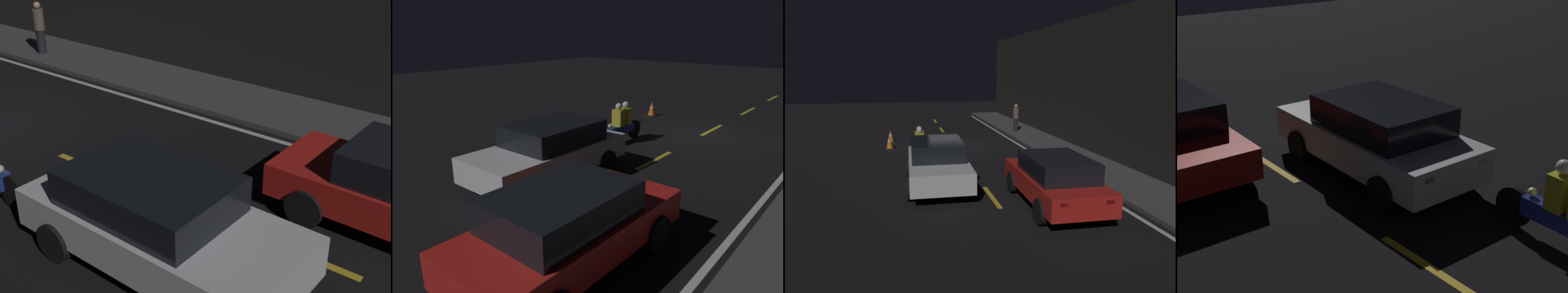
# 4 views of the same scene
# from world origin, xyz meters

# --- Properties ---
(lane_dash_d) EXTENTS (2.00, 0.14, 0.01)m
(lane_dash_d) POSITION_xyz_m (3.50, 0.00, 0.00)
(lane_dash_d) COLOR gold
(lane_dash_d) RESTS_ON ground
(lane_dash_e) EXTENTS (2.00, 0.14, 0.01)m
(lane_dash_e) POSITION_xyz_m (8.00, 0.00, 0.00)
(lane_dash_e) COLOR gold
(lane_dash_e) RESTS_ON ground
(sedan_white) EXTENTS (4.35, 2.05, 1.47)m
(sedan_white) POSITION_xyz_m (6.44, -1.46, 0.78)
(sedan_white) COLOR silver
(sedan_white) RESTS_ON ground
(motorcycle) EXTENTS (2.39, 0.38, 1.40)m
(motorcycle) POSITION_xyz_m (2.59, -1.82, 0.65)
(motorcycle) COLOR black
(motorcycle) RESTS_ON ground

